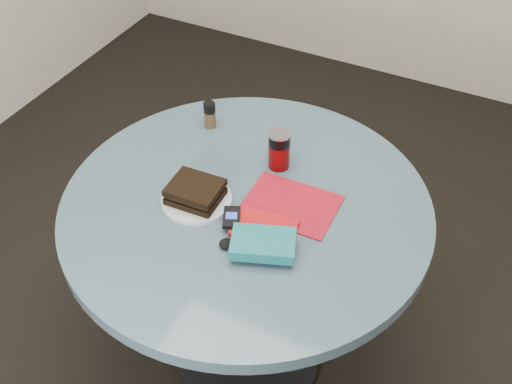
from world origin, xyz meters
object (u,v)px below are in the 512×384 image
at_px(sandwich, 195,192).
at_px(novel, 263,244).
at_px(pepper_grinder, 210,115).
at_px(magazine, 291,205).
at_px(headphones, 234,249).
at_px(mp3_player, 231,217).
at_px(red_book, 264,228).
at_px(plate, 196,200).
at_px(table, 247,244).
at_px(soda_can, 279,150).

bearing_deg(sandwich, novel, -19.22).
bearing_deg(pepper_grinder, sandwich, -66.70).
distance_m(magazine, headphones, 0.22).
xyz_separation_m(sandwich, mp3_player, (0.13, -0.03, -0.01)).
height_order(pepper_grinder, red_book, pepper_grinder).
distance_m(plate, sandwich, 0.03).
bearing_deg(table, novel, -49.55).
bearing_deg(red_book, novel, -71.83).
bearing_deg(novel, pepper_grinder, 112.88).
relative_size(red_book, headphones, 1.60).
relative_size(table, novel, 6.35).
distance_m(pepper_grinder, red_book, 0.48).
distance_m(pepper_grinder, headphones, 0.53).
bearing_deg(mp3_player, sandwich, 166.07).
height_order(table, sandwich, sandwich).
xyz_separation_m(novel, headphones, (-0.06, -0.03, -0.02)).
bearing_deg(sandwich, pepper_grinder, 113.30).
height_order(plate, magazine, plate).
distance_m(table, soda_can, 0.28).
bearing_deg(soda_can, novel, -71.27).
distance_m(sandwich, soda_can, 0.27).
bearing_deg(soda_can, table, -94.21).
distance_m(soda_can, novel, 0.34).
distance_m(red_book, mp3_player, 0.09).
bearing_deg(mp3_player, novel, -24.54).
bearing_deg(table, soda_can, 85.79).
height_order(sandwich, headphones, sandwich).
distance_m(pepper_grinder, mp3_player, 0.43).
bearing_deg(pepper_grinder, headphones, -53.77).
bearing_deg(mp3_player, headphones, -57.63).
xyz_separation_m(plate, magazine, (0.23, 0.10, -0.00)).
distance_m(sandwich, red_book, 0.21).
distance_m(sandwich, mp3_player, 0.13).
relative_size(plate, headphones, 1.94).
xyz_separation_m(sandwich, headphones, (0.18, -0.11, -0.03)).
bearing_deg(magazine, red_book, -101.43).
xyz_separation_m(magazine, novel, (0.01, -0.19, 0.03)).
bearing_deg(sandwich, mp3_player, -13.93).
distance_m(soda_can, headphones, 0.36).
distance_m(sandwich, headphones, 0.21).
bearing_deg(red_book, headphones, -114.76).
height_order(soda_can, red_book, soda_can).
bearing_deg(table, red_book, -39.09).
height_order(table, mp3_player, mp3_player).
xyz_separation_m(magazine, mp3_player, (-0.11, -0.13, 0.02)).
bearing_deg(table, sandwich, -154.43).
distance_m(magazine, red_book, 0.12).
xyz_separation_m(sandwich, red_book, (0.21, -0.02, -0.03)).
height_order(table, headphones, headphones).
bearing_deg(magazine, sandwich, -157.71).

